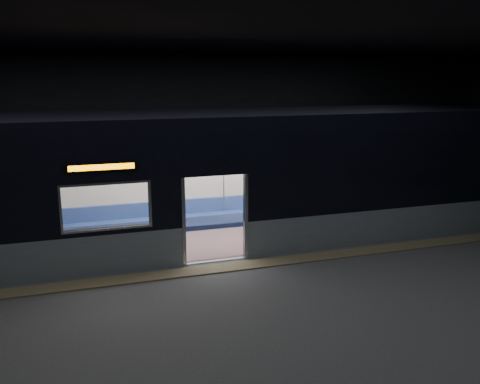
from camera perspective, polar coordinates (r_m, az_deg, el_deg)
station_floor at (r=11.07m, az=-1.30°, el=-9.64°), size 24.00×14.00×0.01m
station_envelope at (r=10.23m, az=-1.41°, el=9.67°), size 24.00×14.00×5.00m
tactile_strip at (r=11.55m, az=-2.09°, el=-8.55°), size 22.80×0.50×0.03m
metro_car at (r=12.90m, az=-4.58°, el=2.19°), size 18.00×3.04×3.35m
passenger at (r=15.58m, az=10.37°, el=-0.08°), size 0.39×0.67×1.34m
handbag at (r=15.41m, az=10.63°, el=-0.66°), size 0.31×0.27×0.14m
transit_map at (r=15.97m, az=11.73°, el=2.83°), size 1.10×0.03×0.72m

